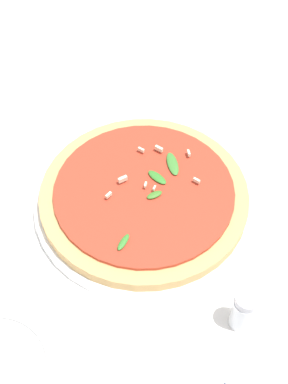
% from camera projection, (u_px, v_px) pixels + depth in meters
% --- Properties ---
extents(ground_plane, '(6.00, 6.00, 0.00)m').
position_uv_depth(ground_plane, '(147.00, 212.00, 0.81)').
color(ground_plane, white).
extents(pizza_arugula_main, '(0.34, 0.34, 0.05)m').
position_uv_depth(pizza_arugula_main, '(144.00, 197.00, 0.81)').
color(pizza_arugula_main, white).
rests_on(pizza_arugula_main, ground_plane).
extents(shaker_pepper, '(0.03, 0.03, 0.07)m').
position_uv_depth(shaker_pepper, '(244.00, 311.00, 0.68)').
color(shaker_pepper, silver).
rests_on(shaker_pepper, ground_plane).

